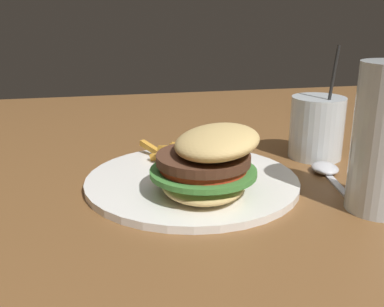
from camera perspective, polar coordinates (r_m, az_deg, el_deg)
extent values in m
cube|color=brown|center=(0.58, 15.25, -8.47)|extent=(1.65, 1.34, 0.03)
cylinder|color=brown|center=(1.61, 21.24, -5.97)|extent=(0.06, 0.06, 0.70)
cylinder|color=white|center=(0.63, 0.00, -3.49)|extent=(0.30, 0.30, 0.01)
ellipsoid|color=#DBB770|center=(0.58, 1.42, -3.85)|extent=(0.15, 0.13, 0.03)
cylinder|color=#428438|center=(0.57, 1.43, -2.33)|extent=(0.16, 0.16, 0.01)
cylinder|color=red|center=(0.57, 1.44, -1.62)|extent=(0.13, 0.13, 0.01)
cylinder|color=#4C2D1E|center=(0.56, 1.44, -0.67)|extent=(0.14, 0.14, 0.01)
ellipsoid|color=#DBB770|center=(0.56, 3.13, 1.54)|extent=(0.15, 0.13, 0.05)
cube|color=gold|center=(0.69, -1.95, 0.22)|extent=(0.03, 0.08, 0.03)
cube|color=gold|center=(0.72, -4.40, 0.15)|extent=(0.07, 0.05, 0.03)
cube|color=gold|center=(0.70, -2.54, 0.63)|extent=(0.05, 0.05, 0.02)
cube|color=gold|center=(0.70, -1.58, 0.12)|extent=(0.07, 0.03, 0.02)
cube|color=gold|center=(0.68, 0.15, 0.84)|extent=(0.01, 0.07, 0.02)
cube|color=gold|center=(0.70, 0.74, 0.62)|extent=(0.01, 0.06, 0.03)
cube|color=gold|center=(0.70, 1.82, 0.51)|extent=(0.07, 0.01, 0.03)
cube|color=gold|center=(0.66, -1.07, 1.00)|extent=(0.05, 0.05, 0.02)
cube|color=gold|center=(0.68, 1.14, -0.62)|extent=(0.02, 0.08, 0.02)
cube|color=gold|center=(0.64, -2.56, -2.39)|extent=(0.04, 0.06, 0.01)
cube|color=gold|center=(0.68, 3.19, -0.70)|extent=(0.06, 0.05, 0.02)
cube|color=gold|center=(0.69, 4.15, -0.93)|extent=(0.07, 0.06, 0.02)
cube|color=gold|center=(0.71, 2.73, -0.02)|extent=(0.05, 0.07, 0.03)
cylinder|color=gold|center=(0.58, 23.19, -0.09)|extent=(0.07, 0.07, 0.14)
cylinder|color=silver|center=(0.76, 15.55, 3.20)|extent=(0.09, 0.09, 0.10)
cylinder|color=#EFA819|center=(0.77, 15.49, 2.50)|extent=(0.08, 0.08, 0.08)
cylinder|color=black|center=(0.74, 16.91, 5.87)|extent=(0.01, 0.02, 0.18)
ellipsoid|color=silver|center=(0.70, 16.52, -1.80)|extent=(0.06, 0.05, 0.01)
cube|color=silver|center=(0.64, 18.60, -4.56)|extent=(0.11, 0.03, 0.00)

